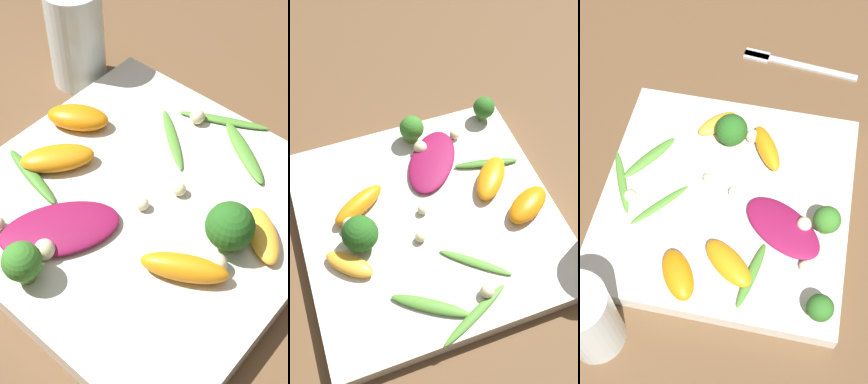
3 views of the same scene
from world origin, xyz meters
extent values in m
plane|color=brown|center=(0.00, 0.00, 0.00)|extent=(2.40, 2.40, 0.00)
cube|color=silver|center=(0.00, 0.00, 0.01)|extent=(0.31, 0.31, 0.02)
cylinder|color=silver|center=(0.19, -0.11, 0.06)|extent=(0.06, 0.06, 0.11)
cube|color=#B2B2B7|center=(-0.26, 0.06, 0.00)|extent=(0.03, 0.18, 0.01)
cube|color=#B2B2B7|center=(-0.27, -0.01, 0.00)|extent=(0.03, 0.04, 0.01)
ellipsoid|color=maroon|center=(0.03, 0.08, 0.03)|extent=(0.11, 0.12, 0.01)
ellipsoid|color=orange|center=(0.09, 0.02, 0.03)|extent=(0.07, 0.08, 0.02)
ellipsoid|color=orange|center=(0.12, -0.03, 0.03)|extent=(0.07, 0.06, 0.02)
ellipsoid|color=#FCAD33|center=(-0.11, -0.03, 0.03)|extent=(0.06, 0.06, 0.01)
ellipsoid|color=orange|center=(-0.08, 0.04, 0.03)|extent=(0.08, 0.06, 0.02)
cylinder|color=#7A9E51|center=(-0.09, -0.01, 0.03)|extent=(0.01, 0.01, 0.01)
sphere|color=#26601E|center=(-0.09, -0.01, 0.05)|extent=(0.04, 0.04, 0.04)
cylinder|color=#7A9E51|center=(0.02, 0.12, 0.03)|extent=(0.02, 0.02, 0.01)
sphere|color=#387A28|center=(0.02, 0.12, 0.05)|extent=(0.03, 0.03, 0.03)
cylinder|color=#7A9E51|center=(0.13, 0.13, 0.03)|extent=(0.01, 0.01, 0.01)
sphere|color=#2D6B23|center=(0.13, 0.13, 0.05)|extent=(0.03, 0.03, 0.03)
ellipsoid|color=#518E33|center=(-0.04, -0.11, 0.03)|extent=(0.08, 0.06, 0.01)
ellipsoid|color=#518E33|center=(0.01, -0.13, 0.03)|extent=(0.09, 0.05, 0.01)
ellipsoid|color=#47842D|center=(0.10, 0.05, 0.03)|extent=(0.09, 0.03, 0.01)
ellipsoid|color=#518E33|center=(0.03, -0.08, 0.03)|extent=(0.07, 0.06, 0.00)
sphere|color=beige|center=(0.03, -0.12, 0.03)|extent=(0.02, 0.02, 0.02)
sphere|color=beige|center=(0.02, 0.10, 0.03)|extent=(0.02, 0.02, 0.02)
sphere|color=beige|center=(-0.09, 0.02, 0.03)|extent=(0.02, 0.02, 0.02)
sphere|color=beige|center=(0.08, 0.11, 0.03)|extent=(0.01, 0.01, 0.01)
sphere|color=beige|center=(-0.01, 0.01, 0.03)|extent=(0.01, 0.01, 0.01)
sphere|color=beige|center=(-0.02, -0.03, 0.03)|extent=(0.01, 0.01, 0.01)
camera|label=1|loc=(-0.20, 0.23, 0.41)|focal=50.00mm
camera|label=2|loc=(-0.09, -0.27, 0.49)|focal=42.00mm
camera|label=3|loc=(0.33, 0.07, 0.60)|focal=50.00mm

